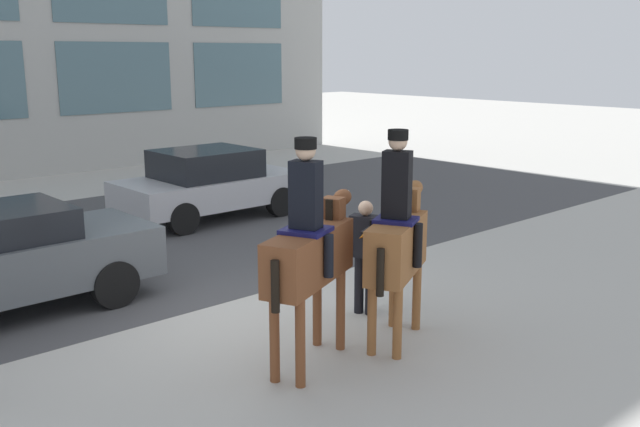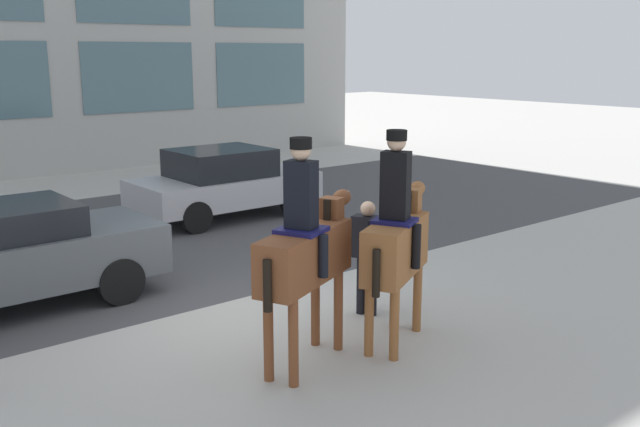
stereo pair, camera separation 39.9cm
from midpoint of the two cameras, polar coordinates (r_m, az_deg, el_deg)
The scene contains 6 objects.
ground_plane at distance 10.02m, azimuth -6.74°, elevation -7.73°, with size 80.00×80.00×0.00m, color #B2AFA8.
road_surface at distance 14.01m, azimuth -18.08°, elevation -2.31°, with size 25.96×8.50×0.01m.
mounted_horse_lead at distance 7.92m, azimuth -2.24°, elevation -2.95°, with size 1.85×1.04×2.61m.
mounted_horse_companion at distance 8.60m, azimuth 4.91°, elevation -2.05°, with size 1.66×1.07×2.63m.
pedestrian_bystander at distance 9.56m, azimuth 2.45°, elevation -2.82°, with size 0.77×0.70×1.58m.
street_car_far_lane at distance 15.45m, azimuth -9.61°, elevation 2.42°, with size 3.93×1.96×1.49m.
Camera 1 is at (-5.52, -7.58, 3.49)m, focal length 40.00 mm.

